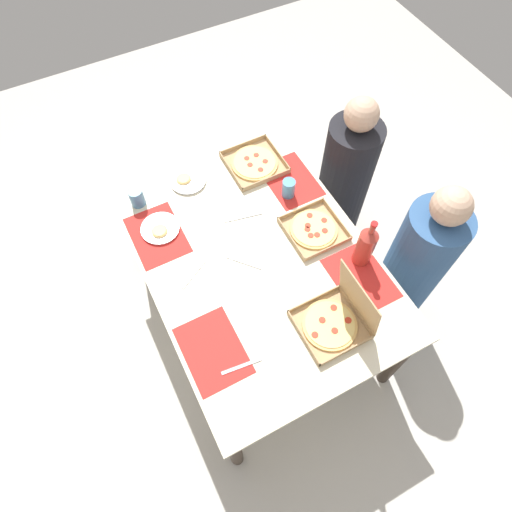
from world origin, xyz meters
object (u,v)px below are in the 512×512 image
at_px(cup_clear_right, 289,188).
at_px(pizza_box_corner_right, 336,319).
at_px(plate_near_left, 188,180).
at_px(diner_right_seat, 413,266).
at_px(diner_left_seat, 344,182).
at_px(cup_dark, 137,197).
at_px(pizza_box_center, 255,163).
at_px(pizza_box_corner_left, 314,230).
at_px(plate_far_right, 160,229).
at_px(soda_bottle, 366,246).

bearing_deg(cup_clear_right, pizza_box_corner_right, -13.40).
bearing_deg(cup_clear_right, plate_near_left, -126.84).
distance_m(pizza_box_corner_right, diner_right_seat, 0.72).
bearing_deg(diner_right_seat, diner_left_seat, 180.00).
height_order(pizza_box_corner_right, cup_dark, pizza_box_corner_right).
bearing_deg(pizza_box_center, diner_left_seat, 69.44).
bearing_deg(pizza_box_center, pizza_box_corner_left, 6.72).
xyz_separation_m(cup_clear_right, diner_right_seat, (0.62, 0.47, -0.27)).
distance_m(pizza_box_corner_left, cup_dark, 0.97).
distance_m(pizza_box_corner_left, plate_far_right, 0.81).
distance_m(diner_left_seat, diner_right_seat, 0.71).
bearing_deg(plate_near_left, cup_dark, -86.62).
height_order(plate_far_right, soda_bottle, soda_bottle).
relative_size(cup_dark, diner_left_seat, 0.09).
bearing_deg(diner_right_seat, plate_near_left, -136.08).
bearing_deg(cup_clear_right, diner_right_seat, 37.18).
bearing_deg(diner_left_seat, pizza_box_center, -110.56).
distance_m(pizza_box_corner_right, diner_left_seat, 1.11).
relative_size(plate_far_right, cup_dark, 1.92).
bearing_deg(pizza_box_corner_right, diner_right_seat, 102.23).
distance_m(pizza_box_center, soda_bottle, 0.85).
height_order(plate_near_left, cup_clear_right, cup_clear_right).
height_order(plate_near_left, plate_far_right, same).
bearing_deg(cup_dark, pizza_box_center, 86.50).
xyz_separation_m(pizza_box_center, cup_dark, (-0.04, -0.69, 0.04)).
height_order(plate_near_left, diner_left_seat, diner_left_seat).
xyz_separation_m(cup_dark, diner_right_seat, (0.95, 1.23, -0.27)).
bearing_deg(pizza_box_corner_left, diner_left_seat, 127.13).
bearing_deg(pizza_box_corner_right, cup_dark, -152.20).
height_order(pizza_box_center, plate_near_left, pizza_box_center).
xyz_separation_m(pizza_box_center, diner_right_seat, (0.91, 0.54, -0.23)).
relative_size(soda_bottle, cup_clear_right, 2.96).
bearing_deg(diner_right_seat, pizza_box_center, -149.42).
bearing_deg(soda_bottle, cup_clear_right, -167.18).
relative_size(pizza_box_corner_left, cup_dark, 2.69).
bearing_deg(pizza_box_corner_right, plate_far_right, -148.47).
relative_size(pizza_box_corner_left, plate_near_left, 1.41).
height_order(pizza_box_corner_right, diner_right_seat, diner_right_seat).
bearing_deg(plate_near_left, cup_clear_right, 53.16).
xyz_separation_m(pizza_box_corner_right, pizza_box_corner_left, (-0.49, 0.19, -0.04)).
bearing_deg(soda_bottle, diner_right_seat, 75.54).
bearing_deg(pizza_box_corner_right, soda_bottle, 127.47).
xyz_separation_m(plate_near_left, diner_right_seat, (0.97, 0.93, -0.23)).
height_order(pizza_box_corner_right, plate_near_left, pizza_box_corner_right).
distance_m(pizza_box_corner_right, cup_clear_right, 0.79).
distance_m(pizza_box_corner_right, pizza_box_center, 1.06).
distance_m(pizza_box_corner_left, pizza_box_center, 0.56).
height_order(soda_bottle, cup_dark, soda_bottle).
bearing_deg(pizza_box_corner_left, cup_dark, -128.25).
xyz_separation_m(pizza_box_corner_right, cup_dark, (-1.09, -0.58, 0.00)).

